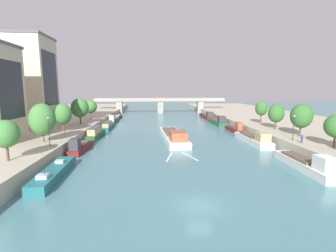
# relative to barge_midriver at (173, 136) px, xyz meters

# --- Properties ---
(ground_plane) EXTENTS (400.00, 400.00, 0.00)m
(ground_plane) POSITION_rel_barge_midriver_xyz_m (-0.43, -32.97, -0.96)
(ground_plane) COLOR teal
(quay_left) EXTENTS (36.00, 170.00, 2.27)m
(quay_left) POSITION_rel_barge_midriver_xyz_m (-38.47, 22.03, 0.18)
(quay_left) COLOR #B2A893
(quay_left) RESTS_ON ground
(quay_right) EXTENTS (36.00, 170.00, 2.27)m
(quay_right) POSITION_rel_barge_midriver_xyz_m (37.61, 22.03, 0.18)
(quay_right) COLOR #B2A893
(quay_right) RESTS_ON ground
(barge_midriver) EXTENTS (5.61, 23.26, 3.11)m
(barge_midriver) POSITION_rel_barge_midriver_xyz_m (0.00, 0.00, 0.00)
(barge_midriver) COLOR silver
(barge_midriver) RESTS_ON ground
(wake_behind_barge) EXTENTS (5.59, 6.05, 0.03)m
(wake_behind_barge) POSITION_rel_barge_midriver_xyz_m (-0.26, -14.56, -0.95)
(wake_behind_barge) COLOR silver
(wake_behind_barge) RESTS_ON ground
(moored_boat_left_downstream) EXTENTS (2.82, 13.48, 2.35)m
(moored_boat_left_downstream) POSITION_rel_barge_midriver_xyz_m (-18.30, -23.51, -0.31)
(moored_boat_left_downstream) COLOR #23666B
(moored_boat_left_downstream) RESTS_ON ground
(moored_boat_left_end) EXTENTS (2.44, 11.06, 3.02)m
(moored_boat_left_end) POSITION_rel_barge_midriver_xyz_m (-18.74, -9.32, -0.08)
(moored_boat_left_end) COLOR maroon
(moored_boat_left_end) RESTS_ON ground
(moored_boat_left_gap_after) EXTENTS (2.61, 11.90, 2.79)m
(moored_boat_left_gap_after) POSITION_rel_barge_midriver_xyz_m (-18.70, 3.42, 0.20)
(moored_boat_left_gap_after) COLOR #235633
(moored_boat_left_gap_after) RESTS_ON ground
(moored_boat_left_upstream) EXTENTS (2.17, 12.51, 2.20)m
(moored_boat_left_upstream) POSITION_rel_barge_midriver_xyz_m (-18.12, 17.38, -0.04)
(moored_boat_left_upstream) COLOR #23666B
(moored_boat_left_upstream) RESTS_ON ground
(moored_boat_left_second) EXTENTS (2.37, 10.26, 2.96)m
(moored_boat_left_second) POSITION_rel_barge_midriver_xyz_m (-18.36, 30.30, -0.11)
(moored_boat_left_second) COLOR #235633
(moored_boat_left_second) RESTS_ON ground
(moored_boat_left_midway) EXTENTS (2.25, 10.94, 2.16)m
(moored_boat_left_midway) POSITION_rel_barge_midriver_xyz_m (-18.47, 43.68, -0.39)
(moored_boat_left_midway) COLOR #1E284C
(moored_boat_left_midway) RESTS_ON ground
(moored_boat_right_lone) EXTENTS (2.85, 14.07, 3.14)m
(moored_boat_right_lone) POSITION_rel_barge_midriver_xyz_m (17.35, -23.00, -0.02)
(moored_boat_right_lone) COLOR silver
(moored_boat_right_lone) RESTS_ON ground
(moored_boat_right_midway) EXTENTS (3.09, 15.25, 3.09)m
(moored_boat_right_midway) POSITION_rel_barge_midriver_xyz_m (17.26, -4.82, -0.01)
(moored_boat_right_midway) COLOR silver
(moored_boat_right_midway) RESTS_ON ground
(moored_boat_right_downstream) EXTENTS (1.97, 10.64, 3.20)m
(moored_boat_right_downstream) POSITION_rel_barge_midriver_xyz_m (17.79, 8.75, -0.02)
(moored_boat_right_downstream) COLOR maroon
(moored_boat_right_downstream) RESTS_ON ground
(moored_boat_right_second) EXTENTS (3.28, 14.38, 3.25)m
(moored_boat_right_second) POSITION_rel_barge_midriver_xyz_m (17.33, 24.28, 0.01)
(moored_boat_right_second) COLOR #235633
(moored_boat_right_second) RESTS_ON ground
(moored_boat_right_near) EXTENTS (3.32, 16.53, 3.02)m
(moored_boat_right_near) POSITION_rel_barge_midriver_xyz_m (17.73, 41.68, -0.01)
(moored_boat_right_near) COLOR maroon
(moored_boat_right_near) RESTS_ON ground
(tree_left_by_lamp) EXTENTS (3.44, 3.44, 5.51)m
(tree_left_by_lamp) POSITION_rel_barge_midriver_xyz_m (-24.35, -22.94, 4.95)
(tree_left_by_lamp) COLOR brown
(tree_left_by_lamp) RESTS_ON quay_left
(tree_left_second) EXTENTS (4.50, 4.50, 7.00)m
(tree_left_second) POSITION_rel_barge_midriver_xyz_m (-24.66, -11.12, 5.47)
(tree_left_second) COLOR brown
(tree_left_second) RESTS_ON quay_left
(tree_left_past_mid) EXTENTS (3.78, 3.78, 6.34)m
(tree_left_past_mid) POSITION_rel_barge_midriver_xyz_m (-24.81, -0.29, 5.33)
(tree_left_past_mid) COLOR brown
(tree_left_past_mid) RESTS_ON quay_left
(tree_left_nearest) EXTENTS (4.77, 4.77, 7.06)m
(tree_left_nearest) POSITION_rel_barge_midriver_xyz_m (-24.57, 12.17, 5.76)
(tree_left_nearest) COLOR brown
(tree_left_nearest) RESTS_ON quay_left
(tree_left_far) EXTENTS (4.03, 4.03, 6.10)m
(tree_left_far) POSITION_rel_barge_midriver_xyz_m (-24.23, 22.70, 5.36)
(tree_left_far) COLOR brown
(tree_left_far) RESTS_ON quay_left
(tree_right_far) EXTENTS (3.50, 3.50, 5.47)m
(tree_right_far) POSITION_rel_barge_midriver_xyz_m (24.53, -19.16, 4.89)
(tree_right_far) COLOR brown
(tree_right_far) RESTS_ON quay_right
(tree_right_third) EXTENTS (4.23, 4.23, 6.58)m
(tree_right_third) POSITION_rel_barge_midriver_xyz_m (25.13, -9.07, 5.43)
(tree_right_third) COLOR brown
(tree_right_third) RESTS_ON quay_right
(tree_right_nearest) EXTENTS (3.70, 3.70, 5.97)m
(tree_right_nearest) POSITION_rel_barge_midriver_xyz_m (24.60, -0.09, 5.10)
(tree_right_nearest) COLOR brown
(tree_right_nearest) RESTS_ON quay_right
(tree_right_midway) EXTENTS (3.25, 3.25, 6.33)m
(tree_right_midway) POSITION_rel_barge_midriver_xyz_m (25.11, 8.90, 5.60)
(tree_right_midway) COLOR brown
(tree_right_midway) RESTS_ON quay_right
(lamppost_left_bank) EXTENTS (0.28, 0.28, 4.88)m
(lamppost_left_bank) POSITION_rel_barge_midriver_xyz_m (-22.35, -14.31, 3.98)
(lamppost_left_bank) COLOR black
(lamppost_left_bank) RESTS_ON quay_left
(lamppost_right_bank) EXTENTS (0.28, 0.28, 4.68)m
(lamppost_right_bank) POSITION_rel_barge_midriver_xyz_m (21.41, -12.71, 3.88)
(lamppost_right_bank) COLOR black
(lamppost_right_bank) RESTS_ON quay_right
(building_left_far_end) EXTENTS (14.96, 10.85, 22.44)m
(building_left_far_end) POSITION_rel_barge_midriver_xyz_m (-37.42, 7.94, 12.55)
(building_left_far_end) COLOR beige
(building_left_far_end) RESTS_ON quay_left
(bridge_far) EXTENTS (64.08, 4.40, 7.41)m
(bridge_far) POSITION_rel_barge_midriver_xyz_m (-0.43, 65.38, 3.79)
(bridge_far) COLOR gray
(bridge_far) RESTS_ON ground
(person_on_quay) EXTENTS (0.32, 0.49, 1.62)m
(person_on_quay) POSITION_rel_barge_midriver_xyz_m (21.46, -15.38, 2.24)
(person_on_quay) COLOR #2D2D38
(person_on_quay) RESTS_ON quay_right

